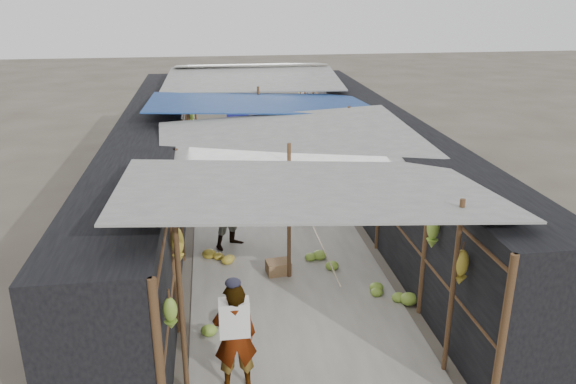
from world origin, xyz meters
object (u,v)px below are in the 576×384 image
vendor_elderly (235,336)px  vendor_seated (322,189)px  crate_near (278,268)px  shopper_blue (233,210)px  black_basin (313,164)px

vendor_elderly → vendor_seated: size_ratio=1.77×
crate_near → vendor_seated: bearing=59.0°
crate_near → shopper_blue: (-0.78, 1.34, 0.69)m
vendor_elderly → black_basin: bearing=-108.8°
crate_near → black_basin: size_ratio=0.82×
black_basin → shopper_blue: bearing=-116.9°
vendor_seated → shopper_blue: bearing=-54.5°
vendor_elderly → vendor_seated: vendor_elderly is taller
vendor_elderly → shopper_blue: size_ratio=0.96×
crate_near → black_basin: bearing=67.1°
black_basin → shopper_blue: shopper_blue is taller
vendor_elderly → shopper_blue: shopper_blue is taller
black_basin → crate_near: bearing=-105.9°
black_basin → vendor_elderly: size_ratio=0.34×
black_basin → vendor_seated: 3.23m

